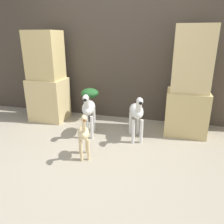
{
  "coord_description": "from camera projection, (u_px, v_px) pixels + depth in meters",
  "views": [
    {
      "loc": [
        0.9,
        -2.18,
        1.44
      ],
      "look_at": [
        0.11,
        0.73,
        0.39
      ],
      "focal_mm": 35.0,
      "sensor_mm": 36.0,
      "label": 1
    }
  ],
  "objects": [
    {
      "name": "ground_plane",
      "position": [
        88.0,
        160.0,
        2.68
      ],
      "size": [
        14.0,
        14.0,
        0.0
      ],
      "primitive_type": "plane",
      "color": "#9E937F"
    },
    {
      "name": "wall_back",
      "position": [
        119.0,
        57.0,
        3.77
      ],
      "size": [
        6.4,
        0.08,
        2.2
      ],
      "color": "#473D33",
      "rests_on": "ground_plane"
    },
    {
      "name": "rock_pillar_left",
      "position": [
        47.0,
        80.0,
        3.77
      ],
      "size": [
        0.61,
        0.49,
        1.53
      ],
      "color": "#DBC184",
      "rests_on": "ground_plane"
    },
    {
      "name": "rock_pillar_right",
      "position": [
        189.0,
        86.0,
        3.18
      ],
      "size": [
        0.61,
        0.49,
        1.59
      ],
      "color": "#D1B775",
      "rests_on": "ground_plane"
    },
    {
      "name": "zebra_right",
      "position": [
        137.0,
        112.0,
        3.09
      ],
      "size": [
        0.31,
        0.55,
        0.69
      ],
      "color": "silver",
      "rests_on": "ground_plane"
    },
    {
      "name": "zebra_left",
      "position": [
        88.0,
        109.0,
        3.22
      ],
      "size": [
        0.28,
        0.55,
        0.69
      ],
      "color": "silver",
      "rests_on": "ground_plane"
    },
    {
      "name": "giraffe_figurine",
      "position": [
        84.0,
        134.0,
        2.62
      ],
      "size": [
        0.26,
        0.38,
        0.62
      ],
      "color": "beige",
      "rests_on": "ground_plane"
    },
    {
      "name": "potted_palm_front",
      "position": [
        90.0,
        97.0,
        3.79
      ],
      "size": [
        0.3,
        0.3,
        0.59
      ],
      "color": "black",
      "rests_on": "ground_plane"
    }
  ]
}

